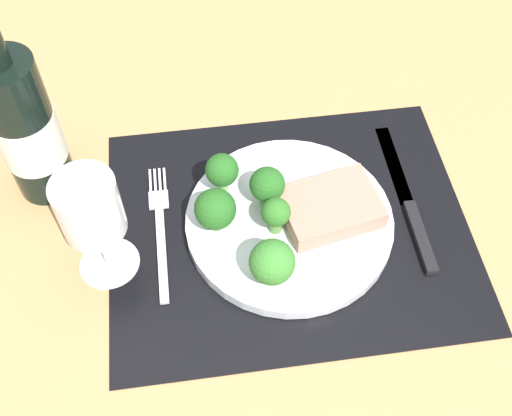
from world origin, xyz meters
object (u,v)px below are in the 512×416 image
wine_glass (91,213)px  plate (289,222)px  fork (160,229)px  knife (410,207)px  wine_bottle (25,127)px  steak (330,209)px

wine_glass → plate: bearing=5.9°
fork → knife: knife is taller
fork → plate: bearing=-4.0°
plate → wine_glass: 23.41cm
wine_glass → wine_bottle: bearing=120.2°
plate → wine_bottle: size_ratio=0.87×
plate → knife: bearing=2.0°
plate → steak: size_ratio=2.23×
steak → wine_glass: size_ratio=0.74×
wine_bottle → plate: bearing=-20.5°
fork → wine_bottle: (-13.68, 9.41, 9.83)cm
steak → wine_glass: (-26.20, -1.98, 7.03)cm
wine_bottle → wine_glass: 15.09cm
knife → wine_bottle: (-44.12, 10.30, 9.77)cm
steak → plate: bearing=177.3°
fork → wine_glass: 12.01cm
steak → fork: (-20.11, 1.65, -2.67)cm
fork → wine_glass: wine_glass is taller
fork → wine_bottle: 19.29cm
plate → wine_bottle: bearing=159.5°
steak → knife: steak is taller
wine_bottle → wine_glass: bearing=-59.8°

